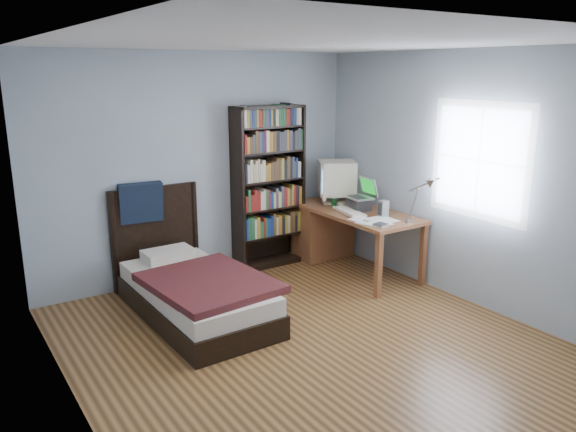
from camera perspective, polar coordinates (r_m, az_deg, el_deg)
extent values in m
plane|color=#4E3117|center=(4.99, 2.20, -12.78)|extent=(4.20, 4.20, 0.00)
plane|color=white|center=(4.44, 2.53, 17.25)|extent=(4.20, 4.20, 0.00)
cube|color=#A7B8C4|center=(6.34, -8.89, 4.95)|extent=(3.80, 0.04, 2.50)
cube|color=#A7B8C4|center=(3.18, 25.30, -6.07)|extent=(3.80, 0.04, 2.50)
cube|color=#A7B8C4|center=(3.80, -21.58, -2.41)|extent=(0.04, 4.20, 2.50)
cube|color=#A7B8C4|center=(5.85, 17.63, 3.64)|extent=(0.04, 4.20, 2.50)
cube|color=white|center=(5.72, 18.87, 5.33)|extent=(0.01, 1.14, 1.14)
cube|color=white|center=(5.71, 18.84, 5.33)|extent=(0.01, 1.00, 1.00)
cube|color=brown|center=(6.50, 6.85, 0.40)|extent=(0.75, 1.64, 0.04)
cube|color=brown|center=(5.85, 9.19, -5.04)|extent=(0.06, 0.06, 0.69)
cube|color=brown|center=(6.29, 13.56, -3.86)|extent=(0.06, 0.06, 0.69)
cube|color=brown|center=(7.00, 0.65, -1.56)|extent=(0.06, 0.06, 0.69)
cube|color=brown|center=(7.37, 4.83, -0.78)|extent=(0.06, 0.06, 0.69)
cube|color=brown|center=(7.05, 3.61, -1.47)|extent=(0.69, 0.40, 0.68)
cube|color=beige|center=(6.87, 4.73, 1.53)|extent=(0.36, 0.34, 0.03)
cylinder|color=beige|center=(6.85, 4.74, 1.92)|extent=(0.11, 0.11, 0.06)
cube|color=beige|center=(6.83, 4.99, 3.88)|extent=(0.58, 0.57, 0.41)
cube|color=beige|center=(6.70, 3.55, 3.70)|extent=(0.25, 0.39, 0.43)
cube|color=#429DEF|center=(6.69, 3.44, 3.69)|extent=(0.17, 0.28, 0.28)
cube|color=#2D2D30|center=(6.50, 7.17, 1.19)|extent=(0.23, 0.26, 0.14)
cube|color=silver|center=(6.48, 7.19, 1.87)|extent=(0.26, 0.33, 0.02)
cube|color=#2D2D30|center=(6.46, 7.06, 1.94)|extent=(0.17, 0.25, 0.00)
cube|color=silver|center=(6.55, 8.18, 3.01)|extent=(0.11, 0.31, 0.22)
cube|color=#0CBF26|center=(6.54, 8.11, 3.00)|extent=(0.08, 0.25, 0.17)
cube|color=#99999E|center=(6.06, 12.11, -0.50)|extent=(0.05, 0.05, 0.04)
cylinder|color=#99999E|center=(5.98, 12.59, 1.14)|extent=(0.02, 0.13, 0.35)
cylinder|color=#99999E|center=(5.75, 13.67, 3.13)|extent=(0.15, 0.29, 0.18)
cone|color=#99999E|center=(5.61, 14.26, 3.17)|extent=(0.11, 0.11, 0.09)
cube|color=beige|center=(6.36, 6.25, 0.44)|extent=(0.27, 0.50, 0.05)
cube|color=gray|center=(6.26, 9.66, 0.77)|extent=(0.09, 0.09, 0.18)
cylinder|color=#07340C|center=(6.62, 4.71, 1.39)|extent=(0.06, 0.06, 0.11)
ellipsoid|color=silver|center=(6.69, 5.33, 1.17)|extent=(0.06, 0.11, 0.04)
cube|color=silver|center=(6.15, 6.81, -0.13)|extent=(0.09, 0.10, 0.02)
cube|color=gray|center=(6.01, 7.99, -0.51)|extent=(0.04, 0.08, 0.02)
cube|color=gray|center=(5.87, 9.39, -0.91)|extent=(0.14, 0.14, 0.02)
cube|color=black|center=(6.42, -5.14, 2.48)|extent=(0.03, 0.30, 1.90)
cube|color=black|center=(6.84, 0.96, 3.30)|extent=(0.03, 0.30, 1.90)
cube|color=black|center=(6.50, -2.07, 11.03)|extent=(0.86, 0.30, 0.03)
cube|color=black|center=(6.87, -1.93, -4.65)|extent=(0.86, 0.30, 0.06)
cube|color=black|center=(6.74, -2.62, 3.11)|extent=(0.86, 0.02, 1.90)
cube|color=olive|center=(6.60, -1.91, 3.13)|extent=(0.78, 0.22, 1.70)
cube|color=black|center=(5.51, -9.26, -8.95)|extent=(0.95, 1.84, 0.22)
cube|color=beige|center=(5.44, -9.34, -7.12)|extent=(0.91, 1.78, 0.16)
cube|color=maroon|center=(5.21, -8.04, -6.73)|extent=(1.08, 1.27, 0.07)
cube|color=beige|center=(5.97, -12.05, -3.92)|extent=(0.51, 0.33, 0.12)
cube|color=black|center=(6.25, -13.29, -2.01)|extent=(0.97, 0.05, 1.10)
cylinder|color=black|center=(6.09, -17.24, -2.70)|extent=(0.06, 0.06, 1.10)
cylinder|color=black|center=(6.39, -9.40, -1.43)|extent=(0.06, 0.06, 1.10)
cube|color=black|center=(6.07, -14.73, 1.33)|extent=(0.46, 0.20, 0.43)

